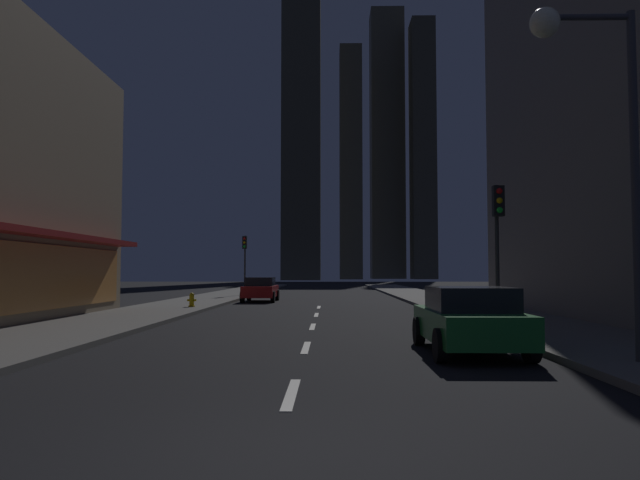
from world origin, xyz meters
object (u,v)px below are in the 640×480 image
at_px(fire_hydrant_far_left, 192,300).
at_px(traffic_light_near_right, 498,224).
at_px(street_lamp_right, 588,95).
at_px(car_parked_far, 260,289).
at_px(traffic_light_far_left, 245,252).
at_px(car_parked_near, 469,319).

height_order(fire_hydrant_far_left, traffic_light_near_right, traffic_light_near_right).
bearing_deg(street_lamp_right, fire_hydrant_far_left, 124.29).
distance_m(car_parked_far, traffic_light_near_right, 20.14).
bearing_deg(fire_hydrant_far_left, traffic_light_far_left, 88.38).
distance_m(traffic_light_near_right, traffic_light_far_left, 26.63).
height_order(traffic_light_near_right, traffic_light_far_left, same).
xyz_separation_m(car_parked_far, fire_hydrant_far_left, (-2.30, -7.68, -0.29)).
distance_m(fire_hydrant_far_left, traffic_light_near_right, 15.49).
relative_size(car_parked_near, fire_hydrant_far_left, 6.48).
bearing_deg(traffic_light_near_right, fire_hydrant_far_left, 138.41).
xyz_separation_m(traffic_light_far_left, street_lamp_right, (10.88, -30.68, 1.87)).
bearing_deg(car_parked_far, traffic_light_far_left, 106.40).
height_order(car_parked_far, street_lamp_right, street_lamp_right).
distance_m(car_parked_near, fire_hydrant_far_left, 17.29).
bearing_deg(traffic_light_far_left, street_lamp_right, -70.47).
relative_size(traffic_light_near_right, street_lamp_right, 0.64).
distance_m(fire_hydrant_far_left, street_lamp_right, 20.54).
relative_size(car_parked_far, traffic_light_near_right, 1.01).
bearing_deg(car_parked_far, traffic_light_near_right, -62.93).
bearing_deg(street_lamp_right, traffic_light_near_right, 88.93).
distance_m(car_parked_far, street_lamp_right, 26.19).
distance_m(car_parked_far, traffic_light_far_left, 7.16).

